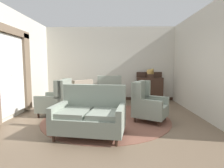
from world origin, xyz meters
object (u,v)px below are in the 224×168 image
armchair_beside_settee (57,100)px  armchair_back_corner (109,93)px  settee (90,116)px  sideboard (150,88)px  armchair_far_left (148,104)px  gramophone (151,72)px  armchair_near_sideboard (78,95)px  coffee_table (107,103)px  porcelain_vase (106,96)px

armchair_beside_settee → armchair_back_corner: armchair_back_corner is taller
settee → sideboard: size_ratio=1.29×
armchair_far_left → gramophone: 2.72m
settee → armchair_back_corner: 2.99m
armchair_beside_settee → armchair_far_left: bearing=81.0°
sideboard → armchair_near_sideboard: bearing=-157.8°
coffee_table → armchair_back_corner: (0.01, 1.53, 0.08)m
armchair_near_sideboard → sideboard: sideboard is taller
porcelain_vase → armchair_back_corner: 1.55m
coffee_table → sideboard: bearing=53.1°
settee → gramophone: 4.11m
gramophone → porcelain_vase: bearing=-129.2°
armchair_near_sideboard → armchair_back_corner: size_ratio=1.06×
armchair_near_sideboard → armchair_back_corner: bearing=159.2°
porcelain_vase → armchair_beside_settee: bearing=176.7°
settee → armchair_near_sideboard: (-0.80, 2.51, 0.00)m
armchair_back_corner → gramophone: bearing=-165.6°
coffee_table → porcelain_vase: 0.23m
coffee_table → sideboard: 2.73m
armchair_beside_settee → sideboard: 3.76m
settee → porcelain_vase: bearing=88.1°
armchair_back_corner → gramophone: gramophone is taller
coffee_table → armchair_near_sideboard: bearing=134.9°
armchair_back_corner → armchair_far_left: size_ratio=1.05×
armchair_near_sideboard → sideboard: bearing=158.2°
armchair_far_left → sideboard: 2.68m
armchair_back_corner → armchair_far_left: bearing=115.0°
coffee_table → settee: (-0.27, -1.44, 0.05)m
armchair_far_left → armchair_back_corner: bearing=58.3°
armchair_near_sideboard → gramophone: 3.04m
settee → armchair_far_left: 1.69m
coffee_table → armchair_back_corner: size_ratio=0.72×
armchair_back_corner → armchair_far_left: 2.27m
settee → gramophone: (1.95, 3.53, 0.80)m
coffee_table → armchair_beside_settee: bearing=177.1°
armchair_near_sideboard → armchair_back_corner: (1.07, 0.46, 0.03)m
porcelain_vase → armchair_back_corner: bearing=88.8°
coffee_table → armchair_beside_settee: size_ratio=0.74×
porcelain_vase → settee: settee is taller
armchair_back_corner → coffee_table: bearing=85.9°
armchair_near_sideboard → armchair_far_left: armchair_far_left is taller
porcelain_vase → armchair_near_sideboard: size_ratio=0.26×
coffee_table → settee: bearing=-100.7°
settee → armchair_back_corner: bearing=92.4°
armchair_back_corner → gramophone: 1.93m
porcelain_vase → gramophone: bearing=50.8°
porcelain_vase → armchair_near_sideboard: armchair_near_sideboard is taller
coffee_table → porcelain_vase: bearing=-164.9°
coffee_table → porcelain_vase: porcelain_vase is taller
porcelain_vase → settee: size_ratio=0.20×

